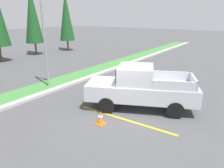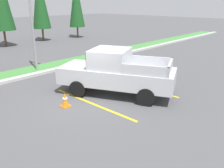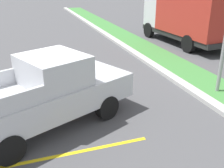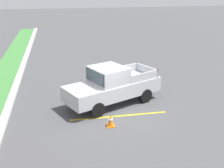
# 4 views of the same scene
# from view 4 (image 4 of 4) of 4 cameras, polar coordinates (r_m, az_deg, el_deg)

# --- Properties ---
(ground_plane) EXTENTS (120.00, 120.00, 0.00)m
(ground_plane) POSITION_cam_4_polar(r_m,az_deg,el_deg) (14.37, -0.79, -5.65)
(ground_plane) COLOR #4C4C4F
(parking_line_near) EXTENTS (0.12, 4.80, 0.01)m
(parking_line_near) POSITION_cam_4_polar(r_m,az_deg,el_deg) (13.96, 1.46, -6.46)
(parking_line_near) COLOR yellow
(parking_line_near) RESTS_ON ground
(parking_line_far) EXTENTS (0.12, 4.80, 0.01)m
(parking_line_far) POSITION_cam_4_polar(r_m,az_deg,el_deg) (16.74, -0.86, -1.82)
(parking_line_far) COLOR yellow
(parking_line_far) RESTS_ON ground
(curb_strip) EXTENTS (56.00, 0.40, 0.15)m
(curb_strip) POSITION_cam_4_polar(r_m,az_deg,el_deg) (14.40, -20.89, -6.69)
(curb_strip) COLOR #B2B2AD
(curb_strip) RESTS_ON ground
(pickup_truck_main) EXTENTS (3.87, 5.53, 2.10)m
(pickup_truck_main) POSITION_cam_4_polar(r_m,az_deg,el_deg) (14.91, 0.04, -0.33)
(pickup_truck_main) COLOR black
(pickup_truck_main) RESTS_ON ground
(traffic_cone) EXTENTS (0.36, 0.36, 0.60)m
(traffic_cone) POSITION_cam_4_polar(r_m,az_deg,el_deg) (12.90, -0.26, -7.36)
(traffic_cone) COLOR orange
(traffic_cone) RESTS_ON ground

